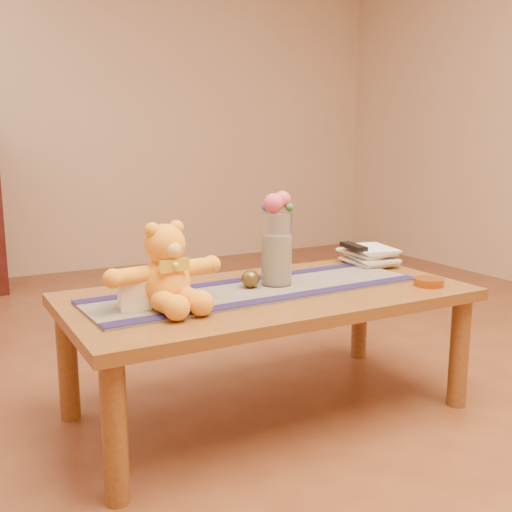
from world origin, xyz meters
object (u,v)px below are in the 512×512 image
bronze_ball (250,279)px  amber_dish (429,282)px  pillar_candle (134,291)px  book_bottom (352,264)px  glass_vase (277,249)px  teddy_bear (165,266)px  tv_remote (354,246)px

bronze_ball → amber_dish: (0.60, -0.26, -0.03)m
pillar_candle → book_bottom: bearing=11.7°
bronze_ball → book_bottom: size_ratio=0.29×
book_bottom → amber_dish: 0.41m
pillar_candle → bronze_ball: bearing=7.1°
bronze_ball → book_bottom: 0.59m
bronze_ball → book_bottom: bearing=15.2°
glass_vase → amber_dish: glass_vase is taller
teddy_bear → bronze_ball: size_ratio=5.81×
pillar_candle → book_bottom: (1.00, 0.21, -0.05)m
pillar_candle → tv_remote: (1.00, 0.20, 0.02)m
amber_dish → tv_remote: bearing=94.9°
pillar_candle → bronze_ball: (0.44, 0.05, -0.02)m
tv_remote → amber_dish: tv_remote is taller
glass_vase → book_bottom: glass_vase is taller
teddy_bear → glass_vase: bearing=1.8°
glass_vase → book_bottom: bearing=18.5°
book_bottom → teddy_bear: bearing=-160.2°
glass_vase → pillar_candle: bearing=-174.2°
pillar_candle → tv_remote: pillar_candle is taller
glass_vase → amber_dish: 0.57m
glass_vase → amber_dish: size_ratio=2.41×
glass_vase → bronze_ball: 0.14m
book_bottom → amber_dish: (0.03, -0.41, 0.00)m
glass_vase → tv_remote: size_ratio=1.62×
glass_vase → tv_remote: (0.46, 0.14, -0.05)m
glass_vase → bronze_ball: bearing=-179.8°
bronze_ball → tv_remote: 0.58m
book_bottom → bronze_ball: bearing=-159.1°
glass_vase → bronze_ball: (-0.11, -0.00, -0.10)m
glass_vase → bronze_ball: size_ratio=4.06×
bronze_ball → book_bottom: bronze_ball is taller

